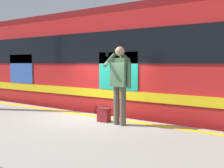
# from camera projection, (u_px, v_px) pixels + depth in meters

# --- Properties ---
(ground_plane) EXTENTS (23.47, 23.47, 0.00)m
(ground_plane) POSITION_uv_depth(u_px,v_px,m) (103.00, 152.00, 7.61)
(ground_plane) COLOR #3D3D3F
(platform) EXTENTS (15.38, 3.81, 1.05)m
(platform) POSITION_uv_depth(u_px,v_px,m) (51.00, 152.00, 6.02)
(platform) COLOR #9E998E
(platform) RESTS_ON ground
(safety_line) EXTENTS (15.07, 0.16, 0.01)m
(safety_line) POSITION_uv_depth(u_px,v_px,m) (96.00, 117.00, 7.29)
(safety_line) COLOR yellow
(safety_line) RESTS_ON platform
(track_rail_near) EXTENTS (19.99, 0.08, 0.16)m
(track_rail_near) POSITION_uv_depth(u_px,v_px,m) (124.00, 140.00, 8.51)
(track_rail_near) COLOR slate
(track_rail_near) RESTS_ON ground
(track_rail_far) EXTENTS (19.99, 0.08, 0.16)m
(track_rail_far) POSITION_uv_depth(u_px,v_px,m) (146.00, 131.00, 9.68)
(track_rail_far) COLOR slate
(track_rail_far) RESTS_ON ground
(train_carriage) EXTENTS (12.15, 3.10, 3.94)m
(train_carriage) POSITION_uv_depth(u_px,v_px,m) (93.00, 62.00, 9.94)
(train_carriage) COLOR red
(train_carriage) RESTS_ON ground
(passenger) EXTENTS (0.57, 0.55, 1.80)m
(passenger) POSITION_uv_depth(u_px,v_px,m) (120.00, 79.00, 6.26)
(passenger) COLOR brown
(passenger) RESTS_ON platform
(handbag) EXTENTS (0.31, 0.28, 0.41)m
(handbag) POSITION_uv_depth(u_px,v_px,m) (104.00, 114.00, 6.65)
(handbag) COLOR maroon
(handbag) RESTS_ON platform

